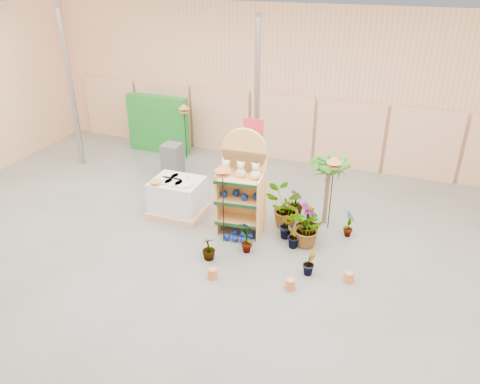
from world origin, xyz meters
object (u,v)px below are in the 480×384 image
object	(u,v)px
pallet_stack	(178,197)
potted_plant_2	(308,228)
display_shelf	(242,186)
bird_table_front	(223,170)

from	to	relation	value
pallet_stack	potted_plant_2	distance (m)	3.26
display_shelf	pallet_stack	xyz separation A→B (m)	(-1.69, 0.11, -0.64)
pallet_stack	potted_plant_2	size ratio (longest dim) A/B	1.44
bird_table_front	display_shelf	bearing A→B (deg)	72.46
display_shelf	pallet_stack	world-z (taller)	display_shelf
potted_plant_2	display_shelf	bearing A→B (deg)	173.44
potted_plant_2	bird_table_front	bearing A→B (deg)	-165.40
bird_table_front	potted_plant_2	distance (m)	2.22
display_shelf	bird_table_front	world-z (taller)	display_shelf
pallet_stack	display_shelf	bearing A→B (deg)	-4.30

